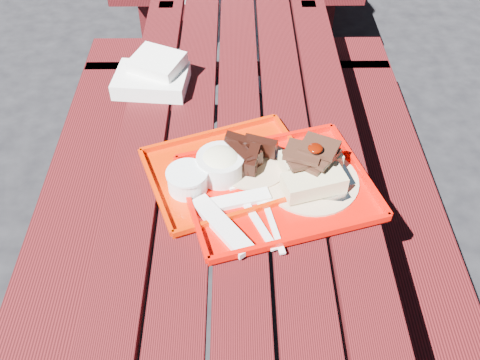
# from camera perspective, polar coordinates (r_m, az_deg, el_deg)

# --- Properties ---
(ground) EXTENTS (60.00, 60.00, 0.00)m
(ground) POSITION_cam_1_polar(r_m,az_deg,el_deg) (2.16, -0.04, -12.56)
(ground) COLOR black
(ground) RESTS_ON ground
(picnic_table_near) EXTENTS (1.41, 2.40, 0.75)m
(picnic_table_near) POSITION_cam_1_polar(r_m,az_deg,el_deg) (1.71, -0.05, -2.54)
(picnic_table_near) COLOR #4A0E11
(picnic_table_near) RESTS_ON ground
(near_tray) EXTENTS (0.59, 0.51, 0.16)m
(near_tray) POSITION_cam_1_polar(r_m,az_deg,el_deg) (1.47, 3.71, 0.39)
(near_tray) COLOR red
(near_tray) RESTS_ON picnic_table_near
(far_tray) EXTENTS (0.54, 0.48, 0.07)m
(far_tray) POSITION_cam_1_polar(r_m,az_deg,el_deg) (1.51, -1.34, 0.94)
(far_tray) COLOR red
(far_tray) RESTS_ON picnic_table_near
(white_cloth) EXTENTS (0.26, 0.23, 0.10)m
(white_cloth) POSITION_cam_1_polar(r_m,az_deg,el_deg) (1.86, -9.25, 10.94)
(white_cloth) COLOR white
(white_cloth) RESTS_ON picnic_table_near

